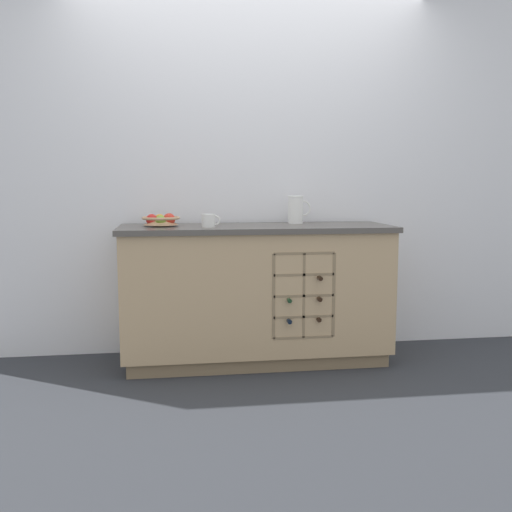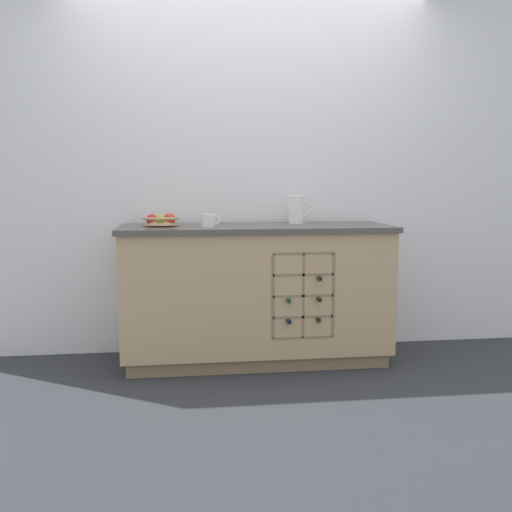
{
  "view_description": "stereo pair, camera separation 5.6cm",
  "coord_description": "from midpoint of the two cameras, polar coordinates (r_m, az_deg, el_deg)",
  "views": [
    {
      "loc": [
        -0.54,
        -3.71,
        1.19
      ],
      "look_at": [
        0.0,
        0.0,
        0.72
      ],
      "focal_mm": 40.0,
      "sensor_mm": 36.0,
      "label": 1
    },
    {
      "loc": [
        -0.49,
        -3.72,
        1.19
      ],
      "look_at": [
        0.0,
        0.0,
        0.72
      ],
      "focal_mm": 40.0,
      "sensor_mm": 36.0,
      "label": 2
    }
  ],
  "objects": [
    {
      "name": "ceramic_mug",
      "position": [
        3.63,
        -4.32,
        3.55
      ],
      "size": [
        0.12,
        0.09,
        0.08
      ],
      "color": "white",
      "rests_on": "kitchen_island"
    },
    {
      "name": "white_pitcher",
      "position": [
        3.96,
        4.48,
        4.7
      ],
      "size": [
        0.16,
        0.11,
        0.19
      ],
      "color": "white",
      "rests_on": "kitchen_island"
    },
    {
      "name": "fruit_bowl",
      "position": [
        3.74,
        -9.07,
        3.59
      ],
      "size": [
        0.25,
        0.25,
        0.09
      ],
      "color": "tan",
      "rests_on": "kitchen_island"
    },
    {
      "name": "back_wall",
      "position": [
        4.11,
        -0.26,
        8.35
      ],
      "size": [
        4.4,
        0.06,
        2.55
      ],
      "primitive_type": "cube",
      "color": "white",
      "rests_on": "ground_plane"
    },
    {
      "name": "kitchen_island",
      "position": [
        3.82,
        0.48,
        -3.74
      ],
      "size": [
        1.79,
        0.64,
        0.92
      ],
      "color": "#8B7354",
      "rests_on": "ground_plane"
    },
    {
      "name": "ground_plane",
      "position": [
        3.94,
        0.41,
        -10.43
      ],
      "size": [
        14.0,
        14.0,
        0.0
      ],
      "primitive_type": "plane",
      "color": "#2D3035"
    }
  ]
}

